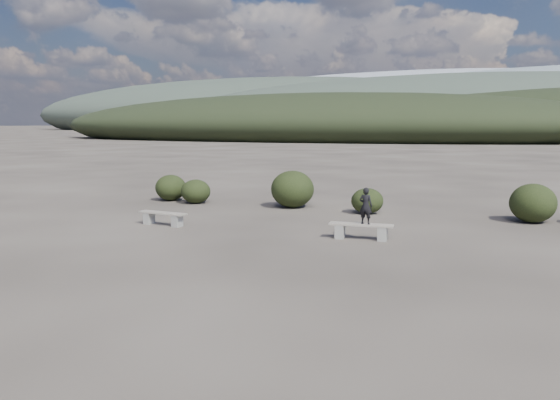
% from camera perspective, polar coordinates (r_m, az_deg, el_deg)
% --- Properties ---
extents(ground, '(1200.00, 1200.00, 0.00)m').
position_cam_1_polar(ground, '(11.06, -5.60, -8.08)').
color(ground, '#312B26').
rests_on(ground, ground).
extents(bench_left, '(1.62, 0.50, 0.40)m').
position_cam_1_polar(bench_left, '(16.86, -12.15, -1.79)').
color(bench_left, gray).
rests_on(bench_left, ground).
extents(bench_right, '(1.71, 0.48, 0.42)m').
position_cam_1_polar(bench_right, '(14.64, 8.46, -3.11)').
color(bench_right, gray).
rests_on(bench_right, ground).
extents(seated_person, '(0.38, 0.28, 0.97)m').
position_cam_1_polar(seated_person, '(14.51, 8.95, -0.60)').
color(seated_person, black).
rests_on(seated_person, bench_right).
extents(shrub_a, '(1.13, 1.13, 0.92)m').
position_cam_1_polar(shrub_a, '(21.24, -8.80, 0.89)').
color(shrub_a, black).
rests_on(shrub_a, ground).
extents(shrub_b, '(1.58, 1.58, 1.35)m').
position_cam_1_polar(shrub_b, '(19.93, 1.31, 1.14)').
color(shrub_b, black).
rests_on(shrub_b, ground).
extents(shrub_c, '(1.09, 1.09, 0.88)m').
position_cam_1_polar(shrub_c, '(18.82, 9.10, -0.09)').
color(shrub_c, black).
rests_on(shrub_c, ground).
extents(shrub_d, '(1.39, 1.39, 1.22)m').
position_cam_1_polar(shrub_d, '(18.63, 24.92, -0.30)').
color(shrub_d, black).
rests_on(shrub_d, ground).
extents(shrub_f, '(1.22, 1.22, 1.03)m').
position_cam_1_polar(shrub_f, '(22.19, -11.35, 1.27)').
color(shrub_f, black).
rests_on(shrub_f, ground).
extents(mountain_ridges, '(500.00, 400.00, 56.00)m').
position_cam_1_polar(mountain_ridges, '(348.91, 18.53, 8.87)').
color(mountain_ridges, black).
rests_on(mountain_ridges, ground).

